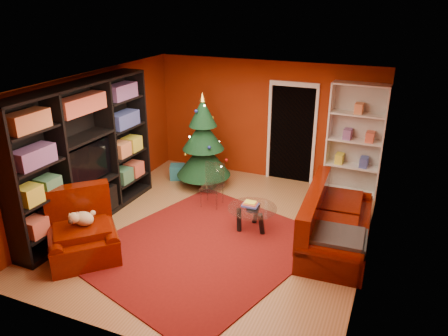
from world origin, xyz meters
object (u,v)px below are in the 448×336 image
at_px(christmas_tree, 203,142).
at_px(armchair, 82,233).
at_px(rug, 203,247).
at_px(gift_box_teal, 177,172).
at_px(white_bookshelf, 355,141).
at_px(dog, 84,219).
at_px(acrylic_chair, 212,188).
at_px(media_unit, 84,156).
at_px(gift_box_red, 206,175).
at_px(coffee_table, 252,218).
at_px(gift_box_green, 209,181).
at_px(sofa, 338,219).

xyz_separation_m(christmas_tree, armchair, (-0.55, -3.25, -0.56)).
height_order(rug, gift_box_teal, gift_box_teal).
bearing_deg(christmas_tree, white_bookshelf, 15.95).
relative_size(dog, acrylic_chair, 0.52).
bearing_deg(media_unit, armchair, -54.78).
distance_m(rug, media_unit, 2.62).
bearing_deg(christmas_tree, gift_box_red, 107.32).
bearing_deg(christmas_tree, coffee_table, -41.48).
distance_m(gift_box_green, armchair, 3.30).
bearing_deg(armchair, white_bookshelf, 4.80).
distance_m(gift_box_green, gift_box_red, 0.41).
xyz_separation_m(gift_box_teal, sofa, (3.76, -1.43, 0.32)).
height_order(gift_box_red, sofa, sofa).
bearing_deg(gift_box_teal, christmas_tree, -8.27).
bearing_deg(gift_box_red, coffee_table, -45.23).
height_order(gift_box_teal, white_bookshelf, white_bookshelf).
bearing_deg(christmas_tree, gift_box_green, -15.63).
distance_m(gift_box_red, sofa, 3.55).
bearing_deg(armchair, rug, -13.96).
distance_m(media_unit, sofa, 4.46).
bearing_deg(gift_box_green, christmas_tree, 164.37).
distance_m(coffee_table, acrylic_chair, 1.19).
relative_size(white_bookshelf, armchair, 2.12).
distance_m(gift_box_green, coffee_table, 2.01).
xyz_separation_m(rug, sofa, (1.99, 0.98, 0.47)).
xyz_separation_m(white_bookshelf, acrylic_chair, (-2.40, -1.71, -0.76)).
distance_m(rug, christmas_tree, 2.72).
height_order(gift_box_teal, dog, dog).
distance_m(dog, coffee_table, 2.82).
distance_m(christmas_tree, armchair, 3.35).
height_order(rug, sofa, sofa).
bearing_deg(christmas_tree, media_unit, -119.29).
relative_size(gift_box_red, white_bookshelf, 0.09).
height_order(rug, christmas_tree, christmas_tree).
bearing_deg(dog, gift_box_green, 32.89).
distance_m(rug, sofa, 2.27).
bearing_deg(gift_box_green, acrylic_chair, -62.35).
relative_size(christmas_tree, white_bookshelf, 0.87).
xyz_separation_m(christmas_tree, gift_box_red, (-0.09, 0.29, -0.90)).
xyz_separation_m(christmas_tree, gift_box_teal, (-0.71, 0.10, -0.84)).
height_order(rug, acrylic_chair, acrylic_chair).
xyz_separation_m(christmas_tree, coffee_table, (1.61, -1.42, -0.77)).
bearing_deg(acrylic_chair, rug, -73.54).
xyz_separation_m(gift_box_red, white_bookshelf, (3.07, 0.56, 1.04)).
relative_size(gift_box_teal, acrylic_chair, 0.41).
xyz_separation_m(gift_box_teal, gift_box_green, (0.86, -0.14, -0.02)).
xyz_separation_m(rug, christmas_tree, (-1.06, 2.30, 0.99)).
bearing_deg(acrylic_chair, gift_box_teal, 141.30).
xyz_separation_m(rug, media_unit, (-2.30, 0.08, 1.25)).
relative_size(media_unit, white_bookshelf, 1.39).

